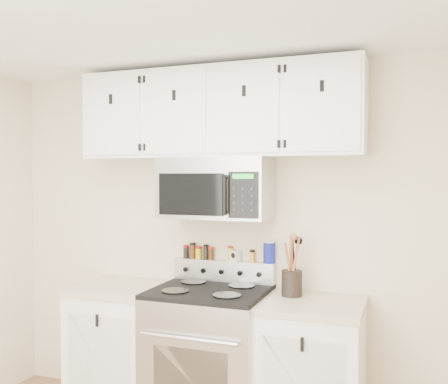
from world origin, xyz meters
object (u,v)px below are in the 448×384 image
(salt_canister, at_px, (269,252))
(utensil_crock, at_px, (292,281))
(microwave, at_px, (216,188))
(range, at_px, (209,357))

(salt_canister, bearing_deg, utensil_crock, -39.46)
(microwave, height_order, salt_canister, microwave)
(salt_canister, bearing_deg, range, -140.30)
(range, xyz_separation_m, utensil_crock, (0.54, 0.12, 0.53))
(range, relative_size, utensil_crock, 2.78)
(range, bearing_deg, microwave, 89.77)
(range, bearing_deg, salt_canister, 39.70)
(range, height_order, microwave, microwave)
(microwave, xyz_separation_m, salt_canister, (0.34, 0.16, -0.45))
(range, relative_size, microwave, 1.45)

